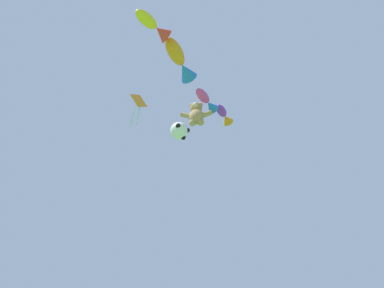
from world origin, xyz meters
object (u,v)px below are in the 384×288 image
(soccer_ball_kite, at_px, (179,131))
(fish_kite_violet, at_px, (224,115))
(fish_kite_magenta, at_px, (207,101))
(teddy_bear_kite, at_px, (196,114))
(fish_kite_goldfin, at_px, (154,26))
(fish_kite_tangerine, at_px, (181,62))
(diamond_kite, at_px, (138,103))

(soccer_ball_kite, distance_m, fish_kite_violet, 3.51)
(fish_kite_magenta, bearing_deg, teddy_bear_kite, 145.73)
(fish_kite_goldfin, bearing_deg, fish_kite_magenta, 61.76)
(fish_kite_tangerine, bearing_deg, teddy_bear_kite, 75.40)
(soccer_ball_kite, bearing_deg, fish_kite_goldfin, -99.65)
(teddy_bear_kite, relative_size, fish_kite_violet, 1.11)
(fish_kite_violet, bearing_deg, fish_kite_magenta, -122.86)
(fish_kite_magenta, distance_m, fish_kite_tangerine, 2.30)
(fish_kite_goldfin, bearing_deg, soccer_ball_kite, 80.35)
(soccer_ball_kite, bearing_deg, fish_kite_magenta, -4.21)
(teddy_bear_kite, bearing_deg, diamond_kite, 161.75)
(fish_kite_magenta, height_order, diamond_kite, diamond_kite)
(fish_kite_goldfin, height_order, diamond_kite, diamond_kite)
(fish_kite_goldfin, bearing_deg, fish_kite_violet, 60.46)
(fish_kite_violet, distance_m, fish_kite_magenta, 1.71)
(teddy_bear_kite, bearing_deg, fish_kite_goldfin, -109.14)
(fish_kite_magenta, xyz_separation_m, diamond_kite, (-4.31, 1.62, 2.46))
(teddy_bear_kite, xyz_separation_m, diamond_kite, (-3.73, 1.23, 2.94))
(soccer_ball_kite, height_order, fish_kite_magenta, fish_kite_magenta)
(fish_kite_violet, height_order, fish_kite_tangerine, fish_kite_tangerine)
(teddy_bear_kite, bearing_deg, fish_kite_tangerine, -104.60)
(fish_kite_tangerine, relative_size, diamond_kite, 0.82)
(fish_kite_magenta, relative_size, fish_kite_tangerine, 0.67)
(diamond_kite, bearing_deg, fish_kite_tangerine, -47.26)
(teddy_bear_kite, distance_m, soccer_ball_kite, 1.68)
(fish_kite_violet, relative_size, diamond_kite, 0.51)
(soccer_ball_kite, height_order, fish_kite_violet, fish_kite_violet)
(teddy_bear_kite, relative_size, fish_kite_magenta, 1.02)
(teddy_bear_kite, relative_size, diamond_kite, 0.56)
(fish_kite_goldfin, bearing_deg, diamond_kite, 113.23)
(teddy_bear_kite, distance_m, fish_kite_goldfin, 4.48)
(fish_kite_magenta, xyz_separation_m, fish_kite_tangerine, (-1.14, -1.80, 0.85))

